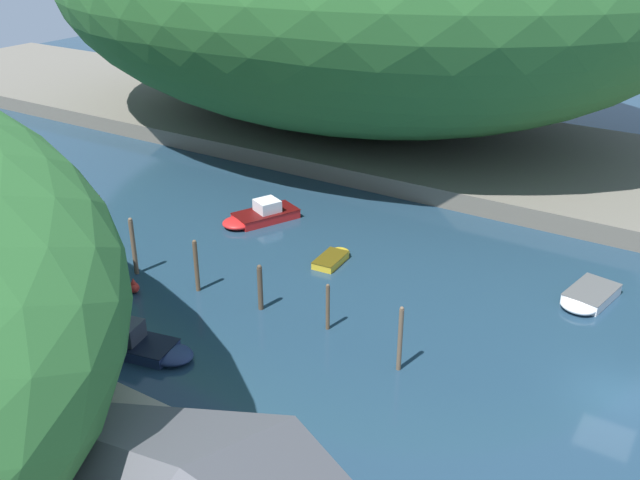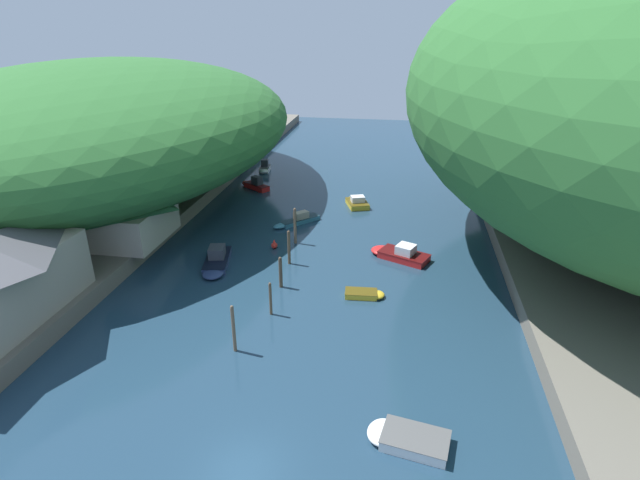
{
  "view_description": "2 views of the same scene",
  "coord_description": "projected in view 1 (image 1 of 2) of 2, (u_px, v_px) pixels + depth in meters",
  "views": [
    {
      "loc": [
        -29.53,
        -2.63,
        20.62
      ],
      "look_at": [
        2.44,
        17.52,
        2.4
      ],
      "focal_mm": 40.0,
      "sensor_mm": 36.0,
      "label": 1
    },
    {
      "loc": [
        6.68,
        -16.96,
        20.41
      ],
      "look_at": [
        -0.41,
        25.05,
        1.44
      ],
      "focal_mm": 28.0,
      "sensor_mm": 36.0,
      "label": 2
    }
  ],
  "objects": [
    {
      "name": "boat_small_dinghy",
      "position": [
        587.0,
        298.0,
        40.03
      ],
      "size": [
        4.58,
        2.8,
        0.64
      ],
      "rotation": [
        0.0,
        0.0,
        1.39
      ],
      "color": "white",
      "rests_on": "water_surface"
    },
    {
      "name": "boat_cabin_cruiser",
      "position": [
        67.0,
        201.0,
        52.58
      ],
      "size": [
        3.41,
        4.65,
        1.28
      ],
      "rotation": [
        0.0,
        0.0,
        0.34
      ],
      "color": "gold",
      "rests_on": "water_surface"
    },
    {
      "name": "mooring_post_farthest",
      "position": [
        133.0,
        246.0,
        42.46
      ],
      "size": [
        0.27,
        0.27,
        3.7
      ],
      "color": "brown",
      "rests_on": "water_surface"
    },
    {
      "name": "mooring_post_nearest",
      "position": [
        400.0,
        339.0,
        33.72
      ],
      "size": [
        0.23,
        0.23,
        3.52
      ],
      "color": "brown",
      "rests_on": "water_surface"
    },
    {
      "name": "water_surface",
      "position": [
        141.0,
        243.0,
        47.13
      ],
      "size": [
        130.0,
        130.0,
        0.0
      ],
      "primitive_type": "plane",
      "color": "#1E384C",
      "rests_on": "ground"
    },
    {
      "name": "boat_mid_channel",
      "position": [
        333.0,
        258.0,
        44.64
      ],
      "size": [
        3.25,
        1.56,
        0.47
      ],
      "rotation": [
        0.0,
        0.0,
        4.78
      ],
      "color": "gold",
      "rests_on": "water_surface"
    },
    {
      "name": "boat_far_upstream",
      "position": [
        67.0,
        254.0,
        44.77
      ],
      "size": [
        4.81,
        4.94,
        1.2
      ],
      "rotation": [
        0.0,
        0.0,
        2.38
      ],
      "color": "teal",
      "rests_on": "water_surface"
    },
    {
      "name": "right_bank",
      "position": [
        347.0,
        130.0,
        67.4
      ],
      "size": [
        22.0,
        120.0,
        1.42
      ],
      "color": "#666056",
      "rests_on": "ground"
    },
    {
      "name": "mooring_post_fourth",
      "position": [
        196.0,
        265.0,
        40.7
      ],
      "size": [
        0.26,
        0.26,
        3.26
      ],
      "color": "brown",
      "rests_on": "water_surface"
    },
    {
      "name": "boat_navy_launch",
      "position": [
        138.0,
        344.0,
        35.61
      ],
      "size": [
        3.14,
        6.32,
        1.58
      ],
      "rotation": [
        0.0,
        0.0,
        3.35
      ],
      "color": "navy",
      "rests_on": "water_surface"
    },
    {
      "name": "mooring_post_second",
      "position": [
        328.0,
        307.0,
        37.13
      ],
      "size": [
        0.21,
        0.21,
        2.71
      ],
      "color": "brown",
      "rests_on": "water_surface"
    },
    {
      "name": "mooring_post_middle",
      "position": [
        260.0,
        287.0,
        38.94
      ],
      "size": [
        0.29,
        0.29,
        2.76
      ],
      "color": "#4C3D2D",
      "rests_on": "water_surface"
    },
    {
      "name": "channel_buoy_near",
      "position": [
        134.0,
        287.0,
        41.03
      ],
      "size": [
        0.62,
        0.62,
        0.93
      ],
      "color": "red",
      "rests_on": "water_surface"
    },
    {
      "name": "person_on_quay",
      "position": [
        107.0,
        460.0,
        25.58
      ],
      "size": [
        0.32,
        0.43,
        1.69
      ],
      "rotation": [
        0.0,
        0.0,
        1.87
      ],
      "color": "#282D3D",
      "rests_on": "left_bank"
    },
    {
      "name": "boat_red_skiff",
      "position": [
        259.0,
        216.0,
        50.02
      ],
      "size": [
        5.95,
        4.27,
        1.46
      ],
      "rotation": [
        0.0,
        0.0,
        1.14
      ],
      "color": "red",
      "rests_on": "water_surface"
    }
  ]
}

